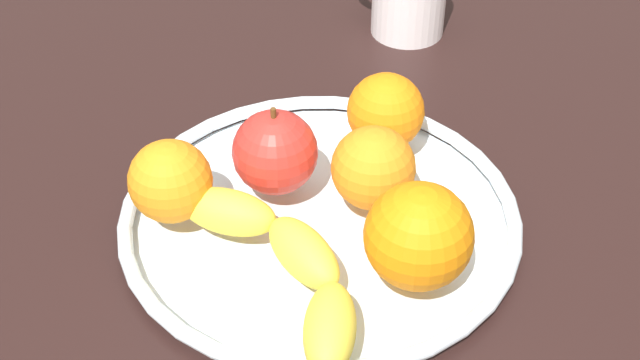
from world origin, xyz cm
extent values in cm
cube|color=black|center=(0.00, 0.00, -2.00)|extent=(151.69, 151.69, 4.00)
cylinder|color=silver|center=(0.00, 0.00, 0.30)|extent=(30.89, 30.89, 0.60)
torus|color=silver|center=(0.00, 0.00, 1.20)|extent=(32.18, 32.18, 1.20)
ellipsoid|color=yellow|center=(-9.15, 10.34, 3.58)|extent=(7.31, 8.41, 3.56)
ellipsoid|color=yellow|center=(-3.29, 5.99, 3.58)|extent=(8.46, 5.72, 3.56)
ellipsoid|color=yellow|center=(4.01, 6.20, 3.58)|extent=(8.50, 6.08, 3.56)
ellipsoid|color=brown|center=(7.27, 7.44, 3.58)|extent=(2.76, 3.04, 2.49)
sphere|color=red|center=(4.61, 0.18, 5.26)|extent=(6.93, 6.93, 6.93)
cylinder|color=#593819|center=(4.61, 0.18, 8.93)|extent=(0.44, 0.44, 1.20)
sphere|color=orange|center=(1.06, -10.20, 5.11)|extent=(6.63, 6.63, 6.63)
sphere|color=orange|center=(-2.59, -3.44, 5.15)|extent=(6.70, 6.70, 6.70)
sphere|color=orange|center=(8.69, 7.57, 5.08)|extent=(6.57, 6.57, 6.57)
sphere|color=orange|center=(-9.95, 1.27, 5.75)|extent=(7.89, 7.89, 7.89)
camera|label=1|loc=(-32.47, 40.38, 48.89)|focal=49.34mm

